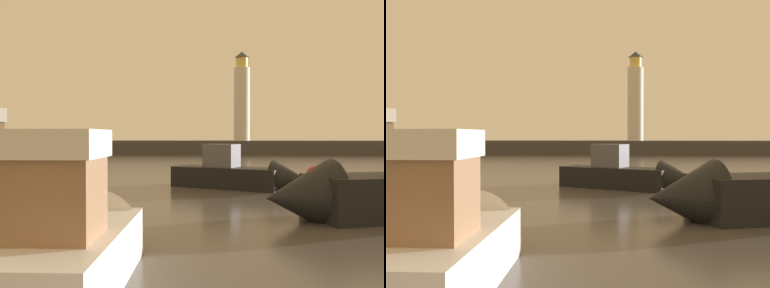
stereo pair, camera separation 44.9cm
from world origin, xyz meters
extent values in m
plane|color=#4C4742|center=(0.00, 33.22, 0.00)|extent=(220.00, 220.00, 0.00)
cube|color=#423F3D|center=(0.00, 66.43, 1.03)|extent=(74.97, 6.90, 2.07)
cylinder|color=silver|center=(3.72, 66.43, 7.58)|extent=(2.37, 2.37, 11.03)
cylinder|color=#F2CC59|center=(3.72, 66.43, 13.87)|extent=(1.78, 1.78, 1.54)
cone|color=#33383D|center=(3.72, 66.43, 15.08)|extent=(2.13, 2.13, 0.88)
cube|color=white|center=(-2.82, 5.57, 0.56)|extent=(2.12, 5.32, 1.12)
cone|color=white|center=(-2.88, 8.72, 0.61)|extent=(1.98, 1.86, 1.95)
cube|color=#8C6647|center=(-2.81, 4.90, 1.81)|extent=(1.46, 1.52, 1.37)
cube|color=silver|center=(-2.81, 4.90, 2.73)|extent=(1.60, 1.67, 0.48)
cone|color=black|center=(2.65, 12.47, 0.82)|extent=(2.96, 3.07, 2.51)
cube|color=black|center=(0.53, 22.17, 0.56)|extent=(6.36, 4.64, 1.13)
cone|color=black|center=(3.69, 20.52, 0.62)|extent=(2.55, 2.61, 1.97)
cube|color=#595960|center=(0.20, 22.34, 1.76)|extent=(2.12, 1.90, 1.26)
sphere|color=red|center=(5.94, 25.72, 0.48)|extent=(0.95, 0.95, 0.95)
camera|label=1|loc=(-0.07, -2.70, 2.87)|focal=42.52mm
camera|label=2|loc=(0.38, -2.67, 2.87)|focal=42.52mm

